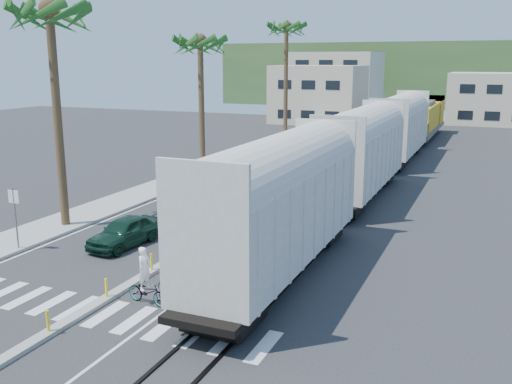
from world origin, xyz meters
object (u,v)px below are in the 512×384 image
Objects in this scene: car_lead at (125,232)px; cyclist at (147,286)px; car_second at (191,198)px; street_sign at (15,210)px.

cyclist is at bearing -42.60° from car_lead.
car_lead is 1.02× the size of car_second.
street_sign is 0.70× the size of car_lead.
street_sign is 9.35m from cyclist.
car_second is at bearing 69.22° from street_sign.
street_sign is 1.39× the size of cyclist.
street_sign is at bearing -142.87° from car_lead.
car_lead is 7.05m from cyclist.
car_lead is (4.14, 2.56, -1.26)m from street_sign.
street_sign is at bearing 80.80° from cyclist.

